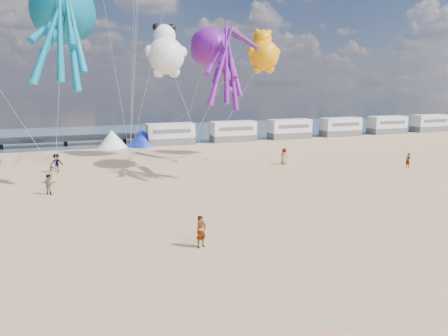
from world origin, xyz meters
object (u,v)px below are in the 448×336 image
at_px(beachgoer_1, 49,184).
at_px(sandbag_a, 55,173).
at_px(tent_blue, 142,137).
at_px(kite_teddy_orange, 264,55).
at_px(beachgoer_2, 57,163).
at_px(sandbag_e, 130,159).
at_px(standing_person, 201,232).
at_px(motorhome_4, 387,125).
at_px(motorhome_5, 430,123).
at_px(sandbag_b, 175,161).
at_px(windsock_mid, 245,40).
at_px(beachgoer_6, 52,175).
at_px(motorhome_2, 290,129).
at_px(beachgoer_5, 408,161).
at_px(motorhome_1, 233,131).
at_px(sandbag_d, 183,157).
at_px(motorhome_0, 170,134).
at_px(windsock_right, 228,78).
at_px(kite_octopus_purple, 209,48).
at_px(kite_octopus_teal, 63,12).
at_px(beachgoer_0, 284,156).
at_px(tent_white, 112,139).
at_px(kite_panda, 166,56).
at_px(motorhome_3, 341,127).

xyz_separation_m(beachgoer_1, sandbag_a, (0.03, 7.39, -0.69)).
bearing_deg(tent_blue, kite_teddy_orange, -46.02).
bearing_deg(beachgoer_2, sandbag_e, 29.13).
distance_m(standing_person, beachgoer_2, 23.53).
xyz_separation_m(motorhome_4, motorhome_5, (9.50, 0.00, 0.00)).
relative_size(beachgoer_2, kite_teddy_orange, 0.32).
bearing_deg(sandbag_b, windsock_mid, -10.75).
bearing_deg(sandbag_e, beachgoer_6, -130.80).
bearing_deg(windsock_mid, sandbag_b, 153.61).
height_order(sandbag_e, windsock_mid, windsock_mid).
bearing_deg(motorhome_2, beachgoer_5, -89.03).
relative_size(motorhome_1, sandbag_d, 13.20).
relative_size(motorhome_4, motorhome_5, 1.00).
height_order(motorhome_1, sandbag_d, motorhome_1).
height_order(motorhome_0, standing_person, motorhome_0).
bearing_deg(windsock_right, beachgoer_5, 5.45).
bearing_deg(sandbag_d, kite_octopus_purple, -81.01).
relative_size(beachgoer_5, kite_teddy_orange, 0.26).
height_order(motorhome_2, kite_octopus_teal, kite_octopus_teal).
distance_m(sandbag_b, kite_octopus_teal, 18.05).
relative_size(motorhome_0, beachgoer_5, 4.30).
relative_size(beachgoer_0, beachgoer_1, 1.09).
xyz_separation_m(standing_person, kite_octopus_purple, (6.46, 18.70, 10.95)).
xyz_separation_m(beachgoer_2, windsock_mid, (19.57, -0.00, 12.11)).
xyz_separation_m(motorhome_0, tent_white, (-8.00, 0.00, -0.30)).
bearing_deg(beachgoer_1, motorhome_5, -118.79).
relative_size(motorhome_5, tent_blue, 1.65).
bearing_deg(beachgoer_0, kite_teddy_orange, -38.82).
distance_m(motorhome_4, beachgoer_1, 57.08).
bearing_deg(kite_octopus_purple, motorhome_4, 41.33).
relative_size(beachgoer_6, windsock_mid, 0.28).
bearing_deg(sandbag_a, standing_person, -68.98).
distance_m(tent_white, beachgoer_1, 23.33).
bearing_deg(motorhome_5, kite_panda, -168.90).
xyz_separation_m(tent_white, beachgoer_1, (-6.49, -22.40, -0.40)).
relative_size(motorhome_3, sandbag_e, 13.20).
relative_size(kite_panda, kite_teddy_orange, 1.20).
distance_m(beachgoer_0, windsock_mid, 13.13).
bearing_deg(motorhome_1, kite_panda, -140.46).
bearing_deg(kite_teddy_orange, standing_person, -122.65).
xyz_separation_m(motorhome_5, sandbag_e, (-54.31, -9.72, -1.39)).
bearing_deg(windsock_right, tent_blue, 116.32).
xyz_separation_m(beachgoer_6, sandbag_a, (-0.02, 3.54, -0.63)).
bearing_deg(sandbag_a, sandbag_b, 10.59).
height_order(standing_person, beachgoer_6, standing_person).
bearing_deg(sandbag_a, beachgoer_6, -89.61).
relative_size(tent_blue, windsock_mid, 0.76).
distance_m(motorhome_2, kite_panda, 25.52).
bearing_deg(windsock_right, motorhome_2, 63.11).
height_order(kite_octopus_teal, kite_octopus_purple, kite_octopus_teal).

